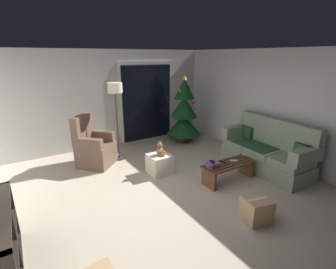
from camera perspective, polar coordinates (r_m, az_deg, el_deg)
name	(u,v)px	position (r m, az deg, el deg)	size (l,w,h in m)	color
ground_plane	(170,194)	(4.54, 0.42, -13.44)	(7.00, 7.00, 0.00)	#B2A38E
wall_back	(107,99)	(6.76, -13.75, 7.87)	(5.72, 0.12, 2.50)	beige
wall_right	(279,107)	(6.03, 24.15, 5.69)	(0.12, 6.00, 2.50)	beige
patio_door_frame	(147,101)	(7.15, -4.83, 7.61)	(1.60, 0.02, 2.20)	silver
patio_door_glass	(147,103)	(7.14, -4.76, 7.19)	(1.50, 0.02, 2.10)	black
couch	(267,151)	(5.70, 21.80, -3.58)	(0.87, 1.97, 1.08)	gray
coffee_table	(228,169)	(4.99, 13.71, -7.67)	(1.10, 0.40, 0.37)	brown
remote_black	(223,162)	(4.94, 12.55, -6.16)	(0.04, 0.16, 0.02)	black
remote_white	(234,161)	(5.05, 14.87, -5.80)	(0.04, 0.16, 0.02)	silver
book_stack	(213,165)	(4.68, 10.28, -6.82)	(0.27, 0.22, 0.10)	#6B3D7A
cell_phone	(212,162)	(4.66, 10.15, -6.19)	(0.07, 0.14, 0.01)	black
christmas_tree	(184,113)	(6.91, 3.67, 4.94)	(0.94, 0.94, 1.85)	#4C1E19
armchair	(94,148)	(5.73, -16.67, -2.91)	(0.97, 0.97, 1.13)	brown
floor_lamp	(115,95)	(5.66, -11.97, 8.78)	(0.32, 0.32, 1.78)	#2D2D30
ottoman	(160,164)	(5.18, -1.93, -6.78)	(0.44, 0.44, 0.40)	beige
teddy_bear_chestnut	(160,150)	(5.05, -1.86, -3.46)	(0.21, 0.21, 0.29)	brown
cardboard_box_taped_mid_floor	(256,210)	(4.04, 19.63, -15.91)	(0.44, 0.43, 0.36)	tan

